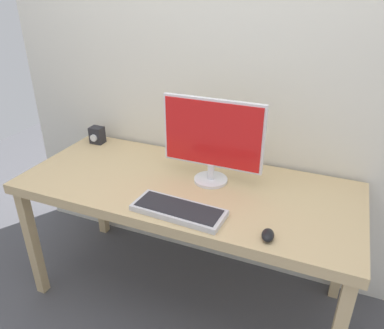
% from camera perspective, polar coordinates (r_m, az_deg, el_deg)
% --- Properties ---
extents(ground_plane, '(6.00, 6.00, 0.00)m').
position_cam_1_polar(ground_plane, '(2.41, -0.74, -19.05)').
color(ground_plane, '#4C4C51').
extents(wall_back, '(2.71, 0.04, 3.00)m').
position_cam_1_polar(wall_back, '(2.08, 3.89, 20.35)').
color(wall_back, silver).
rests_on(wall_back, ground_plane).
extents(desk, '(1.77, 0.76, 0.77)m').
position_cam_1_polar(desk, '(1.97, -0.86, -4.71)').
color(desk, tan).
rests_on(desk, ground_plane).
extents(monitor, '(0.53, 0.18, 0.45)m').
position_cam_1_polar(monitor, '(1.87, 3.16, 4.06)').
color(monitor, silver).
rests_on(monitor, desk).
extents(keyboard_primary, '(0.44, 0.19, 0.03)m').
position_cam_1_polar(keyboard_primary, '(1.70, -2.08, -7.06)').
color(keyboard_primary, silver).
rests_on(keyboard_primary, desk).
extents(mouse, '(0.06, 0.09, 0.04)m').
position_cam_1_polar(mouse, '(1.58, 11.62, -10.62)').
color(mouse, black).
rests_on(mouse, desk).
extents(audio_controller, '(0.08, 0.08, 0.11)m').
position_cam_1_polar(audio_controller, '(2.48, -14.44, 4.40)').
color(audio_controller, '#232328').
rests_on(audio_controller, desk).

